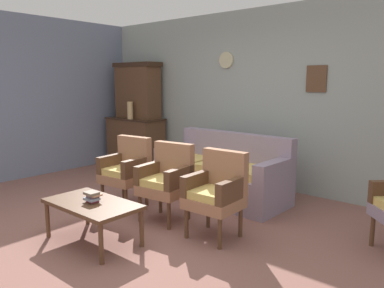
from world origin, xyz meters
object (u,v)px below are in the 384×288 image
(armchair_near_cabinet, at_px, (127,168))
(armchair_by_doorway, at_px, (167,178))
(armchair_row_middle, at_px, (217,190))
(coffee_table, at_px, (92,206))
(side_cabinet, at_px, (136,142))
(vase_on_cabinet, at_px, (130,110))
(floral_couch, at_px, (223,176))
(book_stack_on_table, at_px, (92,197))

(armchair_near_cabinet, distance_m, armchair_by_doorway, 0.75)
(armchair_row_middle, relative_size, coffee_table, 0.90)
(armchair_by_doorway, bearing_deg, side_cabinet, 145.83)
(side_cabinet, height_order, vase_on_cabinet, vase_on_cabinet)
(side_cabinet, bearing_deg, armchair_row_middle, -27.75)
(vase_on_cabinet, height_order, floral_couch, vase_on_cabinet)
(side_cabinet, bearing_deg, armchair_near_cabinet, -43.92)
(floral_couch, xyz_separation_m, coffee_table, (-0.14, -2.03, 0.05))
(side_cabinet, bearing_deg, armchair_by_doorway, -34.17)
(coffee_table, bearing_deg, armchair_row_middle, 47.22)
(book_stack_on_table, bearing_deg, coffee_table, -176.86)
(floral_couch, xyz_separation_m, armchair_near_cabinet, (-0.78, -1.06, 0.17))
(armchair_by_doorway, distance_m, book_stack_on_table, 0.95)
(armchair_row_middle, bearing_deg, armchair_by_doorway, 178.83)
(armchair_near_cabinet, relative_size, armchair_by_doorway, 1.00)
(vase_on_cabinet, xyz_separation_m, armchair_near_cabinet, (1.61, -1.44, -0.59))
(side_cabinet, height_order, coffee_table, side_cabinet)
(side_cabinet, relative_size, coffee_table, 1.16)
(armchair_near_cabinet, height_order, coffee_table, armchair_near_cabinet)
(floral_couch, xyz_separation_m, book_stack_on_table, (-0.14, -2.03, 0.15))
(coffee_table, bearing_deg, book_stack_on_table, 3.14)
(armchair_near_cabinet, xyz_separation_m, coffee_table, (0.63, -0.98, -0.12))
(armchair_by_doorway, bearing_deg, floral_couch, 88.87)
(side_cabinet, bearing_deg, floral_couch, -13.07)
(armchair_by_doorway, distance_m, coffee_table, 0.96)
(floral_couch, distance_m, armchair_row_middle, 1.33)
(floral_couch, relative_size, armchair_row_middle, 2.06)
(vase_on_cabinet, relative_size, armchair_near_cabinet, 0.36)
(armchair_near_cabinet, height_order, book_stack_on_table, armchair_near_cabinet)
(vase_on_cabinet, distance_m, coffee_table, 3.37)
(side_cabinet, bearing_deg, vase_on_cabinet, -65.54)
(armchair_by_doorway, height_order, coffee_table, armchair_by_doorway)
(floral_couch, bearing_deg, armchair_near_cabinet, -126.27)
(armchair_near_cabinet, bearing_deg, side_cabinet, 136.08)
(armchair_row_middle, distance_m, coffee_table, 1.27)
(armchair_row_middle, bearing_deg, book_stack_on_table, -132.62)
(armchair_row_middle, height_order, book_stack_on_table, armchair_row_middle)
(book_stack_on_table, bearing_deg, side_cabinet, 131.83)
(armchair_row_middle, relative_size, book_stack_on_table, 6.07)
(side_cabinet, distance_m, armchair_row_middle, 3.60)
(floral_couch, bearing_deg, armchair_by_doorway, -91.13)
(floral_couch, xyz_separation_m, armchair_by_doorway, (-0.02, -1.09, 0.17))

